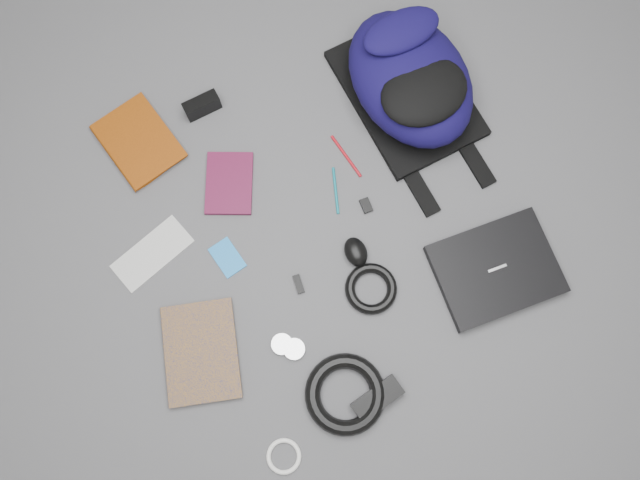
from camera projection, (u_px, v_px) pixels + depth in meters
name	position (u px, v px, depth m)	size (l,w,h in m)	color
ground	(320.00, 242.00, 1.68)	(4.00, 4.00, 0.00)	#4F4F51
backpack	(410.00, 78.00, 1.69)	(0.33, 0.47, 0.20)	black
laptop	(496.00, 269.00, 1.65)	(0.31, 0.24, 0.03)	black
textbook_red	(112.00, 160.00, 1.72)	(0.18, 0.24, 0.03)	#752F06
comic_book	(165.00, 357.00, 1.60)	(0.19, 0.26, 0.02)	#C7830E
envelope	(152.00, 253.00, 1.67)	(0.22, 0.10, 0.00)	silver
dvd_case	(229.00, 183.00, 1.72)	(0.13, 0.18, 0.01)	#470D27
compact_camera	(202.00, 106.00, 1.75)	(0.10, 0.04, 0.06)	black
sticker_disc	(238.00, 175.00, 1.73)	(0.07, 0.07, 0.00)	white
pen_teal	(336.00, 191.00, 1.71)	(0.01, 0.01, 0.13)	#0E6F7F
pen_red	(346.00, 156.00, 1.74)	(0.01, 0.01, 0.14)	#AD0D17
id_badge	(227.00, 258.00, 1.67)	(0.06, 0.10, 0.00)	#1C81D9
usb_black	(299.00, 284.00, 1.65)	(0.02, 0.05, 0.01)	black
key_fob	(366.00, 206.00, 1.70)	(0.03, 0.04, 0.01)	black
mouse	(356.00, 252.00, 1.66)	(0.06, 0.08, 0.04)	black
headphone_left	(294.00, 349.00, 1.61)	(0.06, 0.06, 0.01)	silver
headphone_right	(282.00, 344.00, 1.61)	(0.06, 0.06, 0.01)	silver
cable_coil	(371.00, 289.00, 1.64)	(0.14, 0.14, 0.03)	black
power_brick	(377.00, 398.00, 1.57)	(0.13, 0.06, 0.03)	black
power_cord_coil	(345.00, 394.00, 1.57)	(0.21, 0.21, 0.04)	black
white_cable_coil	(284.00, 456.00, 1.55)	(0.09, 0.09, 0.01)	white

